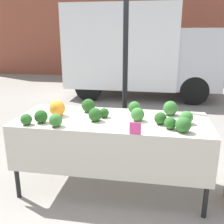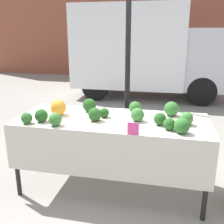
{
  "view_description": "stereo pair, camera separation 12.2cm",
  "coord_description": "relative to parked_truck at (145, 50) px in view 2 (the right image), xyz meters",
  "views": [
    {
      "loc": [
        0.47,
        -2.75,
        1.8
      ],
      "look_at": [
        0.0,
        0.0,
        0.96
      ],
      "focal_mm": 42.0,
      "sensor_mm": 36.0,
      "label": 1
    },
    {
      "loc": [
        0.59,
        -2.73,
        1.8
      ],
      "look_at": [
        0.0,
        0.0,
        0.96
      ],
      "focal_mm": 42.0,
      "sensor_mm": 36.0,
      "label": 2
    }
  ],
  "objects": [
    {
      "name": "broccoli_head_7",
      "position": [
        0.01,
        -4.86,
        -0.41
      ],
      "size": [
        0.11,
        0.11,
        0.11
      ],
      "color": "#23511E",
      "rests_on": "market_table"
    },
    {
      "name": "broccoli_head_8",
      "position": [
        0.74,
        -5.11,
        -0.4
      ],
      "size": [
        0.12,
        0.12,
        0.12
      ],
      "color": "#285B23",
      "rests_on": "market_table"
    },
    {
      "name": "ground_plane",
      "position": [
        0.11,
        -4.89,
        -1.34
      ],
      "size": [
        40.0,
        40.0,
        0.0
      ],
      "primitive_type": "plane",
      "color": "gray"
    },
    {
      "name": "broccoli_head_4",
      "position": [
        0.64,
        -4.98,
        -0.4
      ],
      "size": [
        0.13,
        0.13,
        0.13
      ],
      "color": "#23511E",
      "rests_on": "market_table"
    },
    {
      "name": "broccoli_head_5",
      "position": [
        -0.06,
        -5.0,
        -0.39
      ],
      "size": [
        0.15,
        0.15,
        0.15
      ],
      "color": "#23511E",
      "rests_on": "market_table"
    },
    {
      "name": "broccoli_head_9",
      "position": [
        -0.74,
        -5.24,
        -0.41
      ],
      "size": [
        0.12,
        0.12,
        0.12
      ],
      "color": "#2D6628",
      "rests_on": "market_table"
    },
    {
      "name": "broccoli_head_11",
      "position": [
        -0.42,
        -5.24,
        -0.4
      ],
      "size": [
        0.14,
        0.14,
        0.14
      ],
      "color": "#387533",
      "rests_on": "market_table"
    },
    {
      "name": "parked_truck",
      "position": [
        0.0,
        0.0,
        0.0
      ],
      "size": [
        4.18,
        1.83,
        2.53
      ],
      "color": "white",
      "rests_on": "ground_plane"
    },
    {
      "name": "broccoli_head_1",
      "position": [
        -0.22,
        -4.68,
        -0.38
      ],
      "size": [
        0.16,
        0.16,
        0.16
      ],
      "color": "#23511E",
      "rests_on": "market_table"
    },
    {
      "name": "tent_pole",
      "position": [
        0.16,
        -4.12,
        0.06
      ],
      "size": [
        0.07,
        0.07,
        2.79
      ],
      "color": "black",
      "rests_on": "ground_plane"
    },
    {
      "name": "broccoli_head_10",
      "position": [
        0.91,
        -4.92,
        -0.4
      ],
      "size": [
        0.14,
        0.14,
        0.14
      ],
      "color": "#387533",
      "rests_on": "market_table"
    },
    {
      "name": "broccoli_head_2",
      "position": [
        0.4,
        -4.91,
        -0.39
      ],
      "size": [
        0.15,
        0.15,
        0.15
      ],
      "color": "#387533",
      "rests_on": "market_table"
    },
    {
      "name": "price_sign",
      "position": [
        0.41,
        -5.31,
        -0.41
      ],
      "size": [
        0.11,
        0.01,
        0.12
      ],
      "color": "#EF4793",
      "rests_on": "market_table"
    },
    {
      "name": "broccoli_head_3",
      "position": [
        0.76,
        -4.63,
        -0.38
      ],
      "size": [
        0.17,
        0.17,
        0.17
      ],
      "color": "#336B2D",
      "rests_on": "market_table"
    },
    {
      "name": "broccoli_head_12",
      "position": [
        0.34,
        -4.64,
        -0.39
      ],
      "size": [
        0.15,
        0.15,
        0.15
      ],
      "color": "#336B2D",
      "rests_on": "market_table"
    },
    {
      "name": "broccoli_head_6",
      "position": [
        0.86,
        -5.18,
        -0.39
      ],
      "size": [
        0.15,
        0.15,
        0.15
      ],
      "color": "#2D6628",
      "rests_on": "market_table"
    },
    {
      "name": "broccoli_head_0",
      "position": [
        -0.61,
        -5.15,
        -0.39
      ],
      "size": [
        0.14,
        0.14,
        0.14
      ],
      "color": "#23511E",
      "rests_on": "market_table"
    },
    {
      "name": "market_table",
      "position": [
        0.11,
        -4.96,
        -0.57
      ],
      "size": [
        2.15,
        0.88,
        0.88
      ],
      "color": "beige",
      "rests_on": "ground_plane"
    },
    {
      "name": "orange_cauliflower",
      "position": [
        -0.53,
        -4.89,
        -0.37
      ],
      "size": [
        0.18,
        0.18,
        0.18
      ],
      "color": "orange",
      "rests_on": "market_table"
    },
    {
      "name": "romanesco_head",
      "position": [
        -0.65,
        -4.62,
        -0.41
      ],
      "size": [
        0.13,
        0.13,
        0.11
      ],
      "color": "#93B238",
      "rests_on": "market_table"
    }
  ]
}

